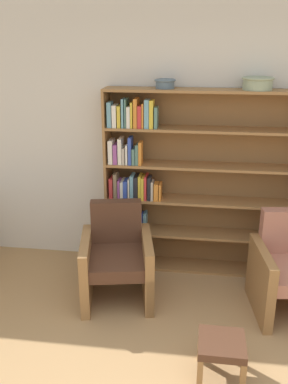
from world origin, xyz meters
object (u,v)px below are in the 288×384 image
object	(u,v)px
bookshelf	(185,183)
bowl_stoneware	(258,83)
bowl_olive	(165,83)
armchair_leather	(117,258)
footstool	(222,348)

from	to	relation	value
bookshelf	bowl_stoneware	distance (m)	1.17
bowl_olive	armchair_leather	size ratio (longest dim) A/B	0.23
bowl_olive	bookshelf	bearing A→B (deg)	3.86
bowl_olive	armchair_leather	bearing A→B (deg)	-120.25
armchair_leather	bookshelf	bearing A→B (deg)	-143.82
bookshelf	armchair_leather	bearing A→B (deg)	-132.46
bowl_stoneware	footstool	bearing A→B (deg)	-99.77
bowl_olive	footstool	bearing A→B (deg)	-69.82
bowl_stoneware	armchair_leather	size ratio (longest dim) A/B	0.33
bowl_stoneware	footstool	size ratio (longest dim) A/B	0.88
bowl_olive	bowl_stoneware	xyz separation A→B (m)	(0.84, 0.00, 0.02)
bookshelf	armchair_leather	size ratio (longest dim) A/B	2.32
bookshelf	footstool	bearing A→B (deg)	-77.41
bookshelf	bowl_olive	bearing A→B (deg)	-176.14
bowl_olive	footstool	world-z (taller)	bowl_olive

